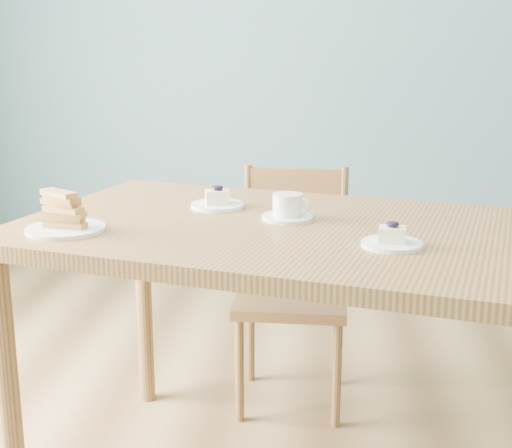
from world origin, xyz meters
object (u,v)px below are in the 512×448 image
at_px(dining_table, 301,255).
at_px(biscotti_plate, 65,217).
at_px(cheesecake_plate_far, 217,202).
at_px(coffee_cup, 288,208).
at_px(cheesecake_plate_near, 392,240).
at_px(dining_chair, 292,286).

distance_m(dining_table, biscotti_plate, 0.64).
height_order(cheesecake_plate_far, coffee_cup, coffee_cup).
xyz_separation_m(cheesecake_plate_near, coffee_cup, (-0.27, 0.26, 0.01)).
bearing_deg(coffee_cup, cheesecake_plate_near, -28.35).
xyz_separation_m(dining_table, biscotti_plate, (-0.62, -0.11, 0.12)).
bearing_deg(dining_table, coffee_cup, 132.78).
relative_size(cheesecake_plate_far, biscotti_plate, 0.78).
distance_m(cheesecake_plate_far, coffee_cup, 0.26).
bearing_deg(coffee_cup, cheesecake_plate_far, 164.82).
relative_size(dining_chair, biscotti_plate, 4.20).
relative_size(cheesecake_plate_far, coffee_cup, 1.11).
bearing_deg(dining_table, dining_chair, 109.13).
relative_size(dining_chair, cheesecake_plate_far, 5.39).
relative_size(dining_chair, cheesecake_plate_near, 5.83).
height_order(dining_table, coffee_cup, coffee_cup).
bearing_deg(cheesecake_plate_far, coffee_cup, -30.61).
bearing_deg(dining_chair, coffee_cup, -88.16).
relative_size(cheesecake_plate_near, coffee_cup, 1.03).
xyz_separation_m(dining_table, cheesecake_plate_far, (-0.26, 0.21, 0.10)).
bearing_deg(cheesecake_plate_near, biscotti_plate, 175.46).
bearing_deg(dining_table, cheesecake_plate_far, 156.19).
xyz_separation_m(cheesecake_plate_near, cheesecake_plate_far, (-0.49, 0.39, 0.00)).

